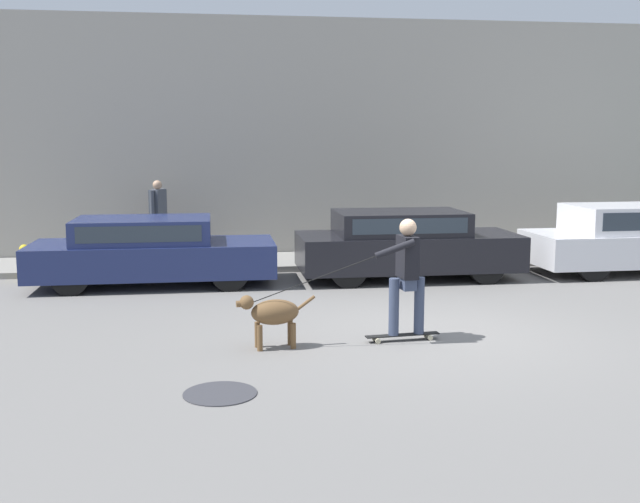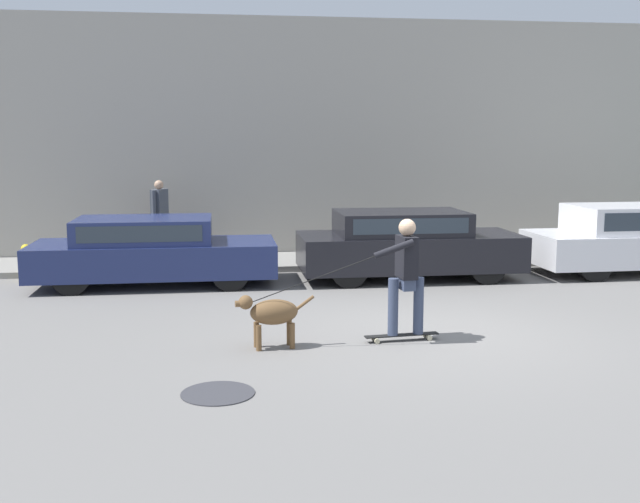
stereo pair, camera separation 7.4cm
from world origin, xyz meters
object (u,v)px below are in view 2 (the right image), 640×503
parked_car_2 (638,240)px  dog (272,313)px  parked_car_0 (152,251)px  skateboarder (405,271)px  pedestrian_with_bag (160,216)px  parked_car_1 (407,245)px  fire_hydrant (27,262)px

parked_car_2 → dog: size_ratio=4.30×
parked_car_0 → skateboarder: skateboarder is taller
pedestrian_with_bag → skateboarder: bearing=-39.0°
parked_car_1 → dog: size_ratio=4.08×
parked_car_0 → skateboarder: (3.65, -4.38, 0.31)m
parked_car_1 → fire_hydrant: 7.23m
parked_car_0 → parked_car_2: 9.53m
parked_car_1 → parked_car_2: (4.75, -0.00, 0.01)m
dog → skateboarder: bearing=177.0°
dog → pedestrian_with_bag: 7.04m
dog → skateboarder: 1.84m
parked_car_0 → skateboarder: bearing=-50.2°
skateboarder → dog: bearing=-1.6°
skateboarder → fire_hydrant: bearing=-45.7°
parked_car_2 → dog: 8.89m
fire_hydrant → skateboarder: bearing=-40.2°
parked_car_1 → fire_hydrant: (-7.18, 0.73, -0.29)m
parked_car_2 → skateboarder: bearing=-144.2°
parked_car_1 → pedestrian_with_bag: pedestrian_with_bag is taller
dog → pedestrian_with_bag: (-1.88, 6.76, 0.59)m
pedestrian_with_bag → fire_hydrant: size_ratio=2.40×
parked_car_1 → fire_hydrant: bearing=174.0°
parked_car_2 → fire_hydrant: parked_car_2 is taller
dog → fire_hydrant: bearing=-57.5°
parked_car_1 → skateboarder: (-1.14, -4.38, 0.28)m
parked_car_1 → dog: parked_car_1 is taller
parked_car_0 → parked_car_2: size_ratio=0.99×
parked_car_2 → dog: parked_car_2 is taller
parked_car_2 → skateboarder: (-5.89, -4.38, 0.27)m
parked_car_1 → pedestrian_with_bag: 5.31m
dog → fire_hydrant: 6.75m
parked_car_1 → fire_hydrant: parked_car_1 is taller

